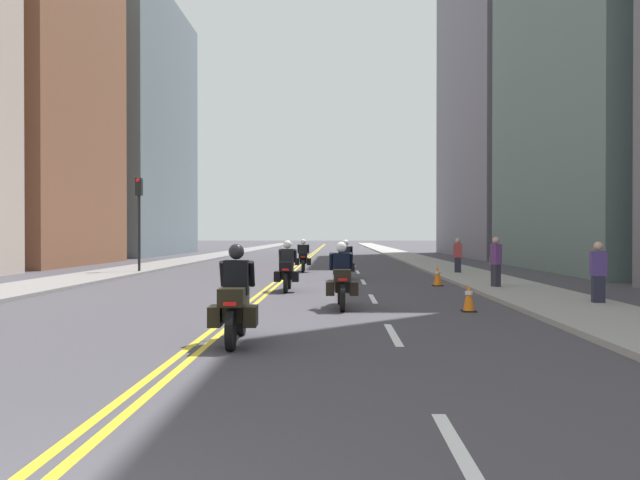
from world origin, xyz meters
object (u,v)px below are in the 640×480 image
Objects in this scene: traffic_cone_1 at (469,297)px; traffic_light_near at (139,207)px; motorcycle_1 at (341,281)px; traffic_cone_0 at (438,275)px; motorcycle_2 at (287,270)px; pedestrian_1 at (458,256)px; motorcycle_3 at (345,264)px; motorcycle_4 at (303,259)px; motorcycle_0 at (236,303)px; pedestrian_2 at (598,274)px; pedestrian_0 at (496,263)px.

traffic_light_near is (-12.17, 13.30, 2.73)m from traffic_cone_1.
motorcycle_1 is 7.37m from traffic_cone_0.
pedestrian_1 is (6.95, 7.81, 0.18)m from motorcycle_2.
motorcycle_2 is at bearing -108.53° from motorcycle_3.
motorcycle_2 reaches higher than motorcycle_4.
motorcycle_0 reaches higher than pedestrian_1.
motorcycle_4 is at bearing 11.52° from traffic_light_near.
pedestrian_2 is at bearing -61.88° from motorcycle_4.
motorcycle_1 is 9.34m from motorcycle_3.
motorcycle_1 is 1.33× the size of pedestrian_2.
motorcycle_2 is at bearing 109.06° from motorcycle_1.
traffic_cone_0 is 6.79m from pedestrian_2.
pedestrian_0 reaches higher than motorcycle_3.
pedestrian_0 reaches higher than motorcycle_2.
motorcycle_4 is at bearing 89.76° from motorcycle_2.
pedestrian_2 is (1.06, -11.81, -0.01)m from pedestrian_1.
pedestrian_2 is at bearing -52.89° from motorcycle_3.
motorcycle_2 reaches higher than traffic_cone_1.
motorcycle_3 is 1.27× the size of pedestrian_0.
motorcycle_4 reaches higher than traffic_cone_0.
motorcycle_3 is 1.35× the size of pedestrian_2.
motorcycle_1 reaches higher than motorcycle_2.
motorcycle_3 is at bearing 29.67° from pedestrian_0.
motorcycle_4 is 8.02m from traffic_light_near.
pedestrian_1 is (6.99, -2.10, 0.20)m from motorcycle_4.
motorcycle_2 is 10.46m from pedestrian_1.
pedestrian_1 reaches higher than motorcycle_4.
motorcycle_0 is 5.07m from motorcycle_1.
traffic_cone_0 is (5.14, -7.80, -0.27)m from motorcycle_4.
traffic_cone_0 is 2.29m from pedestrian_0.
traffic_cone_0 is at bearing 86.27° from traffic_cone_1.
traffic_cone_1 is (4.68, -14.83, -0.30)m from motorcycle_4.
pedestrian_1 reaches higher than pedestrian_2.
traffic_light_near reaches higher than motorcycle_4.
motorcycle_3 is (0.23, 9.33, -0.03)m from motorcycle_1.
motorcycle_3 is 5.36m from motorcycle_4.
pedestrian_2 is (8.06, -13.91, 0.19)m from motorcycle_4.
pedestrian_1 is (0.24, 7.24, -0.05)m from pedestrian_0.
motorcycle_2 is 5.28m from motorcycle_3.
pedestrian_0 is at bearing 52.48° from motorcycle_0.
motorcycle_0 is at bearing -95.38° from motorcycle_3.
motorcycle_2 is 1.31× the size of pedestrian_2.
traffic_cone_0 is at bearing -58.33° from pedestrian_2.
traffic_cone_0 is 0.17× the size of traffic_light_near.
motorcycle_3 is (1.91, 4.92, -0.01)m from motorcycle_2.
traffic_light_near is 2.55× the size of pedestrian_0.
motorcycle_0 is 0.96× the size of motorcycle_4.
motorcycle_3 is 10.21m from traffic_cone_1.
pedestrian_1 is at bearing 64.90° from motorcycle_0.
traffic_light_near is 20.00m from pedestrian_2.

